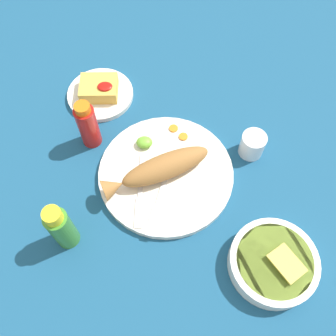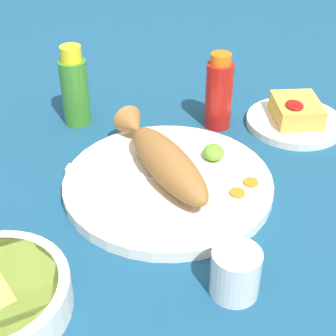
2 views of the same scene
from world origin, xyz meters
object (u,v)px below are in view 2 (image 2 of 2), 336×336
fork_near (116,173)px  fork_far (129,157)px  fried_fish (163,158)px  salt_cup (235,275)px  hot_sauce_bottle_green (75,88)px  main_plate (168,184)px  side_plate_fries (295,122)px  hot_sauce_bottle_red (219,93)px

fork_near → fork_far: 0.05m
fried_fish → salt_cup: bearing=-5.5°
fork_near → hot_sauce_bottle_green: (-0.20, -0.07, 0.05)m
main_plate → side_plate_fries: (-0.17, 0.24, -0.00)m
fried_fish → fork_far: bearing=-153.3°
fried_fish → fork_far: fried_fish is taller
main_plate → hot_sauce_bottle_red: size_ratio=2.28×
salt_cup → fork_far: bearing=-155.3°
fork_near → hot_sauce_bottle_green: size_ratio=1.24×
fried_fish → hot_sauce_bottle_green: 0.25m
main_plate → side_plate_fries: bearing=125.4°
fork_far → salt_cup: (0.27, 0.12, 0.01)m
fork_near → fork_far: size_ratio=0.98×
side_plate_fries → main_plate: bearing=-54.6°
hot_sauce_bottle_red → hot_sauce_bottle_green: (-0.03, -0.25, 0.00)m
fork_far → fried_fish: bearing=141.7°
hot_sauce_bottle_red → salt_cup: size_ratio=2.24×
fried_fish → hot_sauce_bottle_red: size_ratio=1.85×
fork_far → hot_sauce_bottle_green: hot_sauce_bottle_green is taller
fried_fish → fork_far: 0.07m
hot_sauce_bottle_red → main_plate: bearing=-29.2°
fork_near → hot_sauce_bottle_green: bearing=-54.3°
fork_near → fried_fish: bearing=-166.4°
hot_sauce_bottle_red → side_plate_fries: (0.01, 0.14, -0.06)m
fried_fish → hot_sauce_bottle_green: size_ratio=1.75×
hot_sauce_bottle_green → fork_far: bearing=31.2°
salt_cup → fork_near: bearing=-147.6°
fork_near → fork_far: same height
main_plate → fried_fish: bearing=-156.7°
fork_near → hot_sauce_bottle_red: size_ratio=1.31×
hot_sauce_bottle_green → salt_cup: 0.48m
hot_sauce_bottle_green → side_plate_fries: 0.40m
main_plate → fried_fish: fried_fish is taller
hot_sauce_bottle_red → side_plate_fries: size_ratio=0.79×
fork_near → hot_sauce_bottle_green: 0.21m
side_plate_fries → hot_sauce_bottle_red: bearing=-94.0°
hot_sauce_bottle_green → salt_cup: (0.42, 0.22, -0.04)m
fried_fish → side_plate_fries: fried_fish is taller
main_plate → salt_cup: bearing=17.4°
fork_far → salt_cup: 0.30m
salt_cup → side_plate_fries: salt_cup is taller
fork_near → side_plate_fries: fork_near is taller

